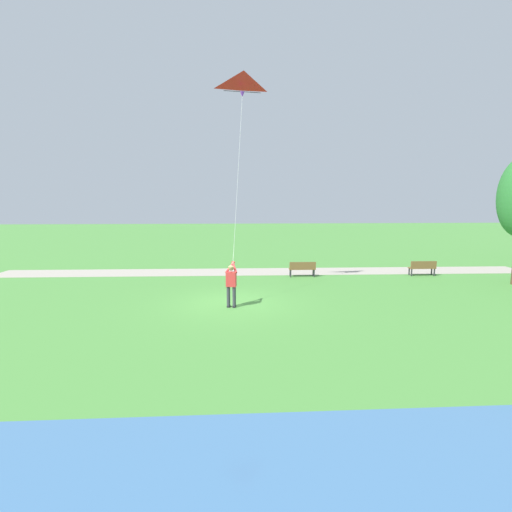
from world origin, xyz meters
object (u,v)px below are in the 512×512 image
Objects in this scene: flying_kite at (244,84)px; park_bench_near_walkway at (302,268)px; park_bench_far_walkway at (423,267)px; person_kite_flyer at (231,282)px.

flying_kite reaches higher than park_bench_near_walkway.
park_bench_near_walkway and park_bench_far_walkway have the same top height.
flying_kite is at bearing -41.16° from park_bench_near_walkway.
flying_kite is 10.17m from park_bench_near_walkway.
flying_kite is (-2.18, 0.59, 8.21)m from person_kite_flyer.
person_kite_flyer is 0.23× the size of flying_kite.
park_bench_far_walkway is (-3.81, 10.42, -8.74)m from flying_kite.
flying_kite reaches higher than person_kite_flyer.
park_bench_far_walkway is (-5.98, 11.01, -0.54)m from person_kite_flyer.
person_kite_flyer is at bearing -15.19° from flying_kite.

